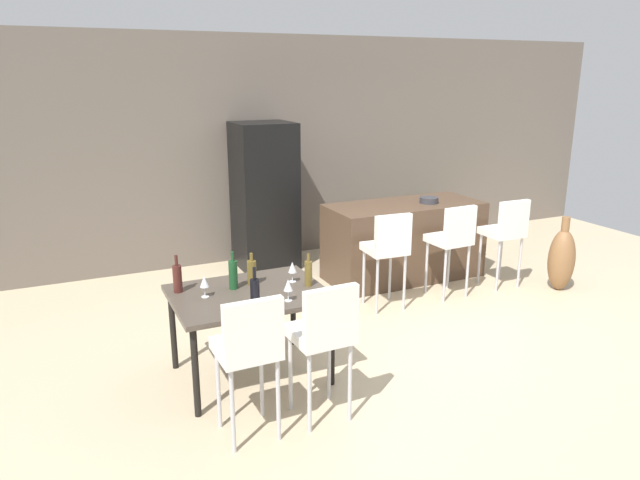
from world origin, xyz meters
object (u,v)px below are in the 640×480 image
(wine_glass_right, at_px, (288,286))
(dining_chair_far, at_px, (324,330))
(bar_chair_right, at_px, (506,229))
(fruit_bowl, at_px, (429,200))
(bar_chair_middle, at_px, (453,237))
(wine_bottle_inner, at_px, (177,278))
(wine_bottle_middle, at_px, (233,274))
(wine_glass_end, at_px, (292,268))
(bar_chair_left, at_px, (388,246))
(wine_bottle_corner, at_px, (255,292))
(wine_glass_far, at_px, (204,282))
(kitchen_island, at_px, (403,241))
(potted_plant, at_px, (440,219))
(dining_table, at_px, (249,300))
(floor_vase, at_px, (562,259))
(dining_chair_near, at_px, (249,345))
(wine_bottle_left, at_px, (308,273))
(refrigerator, at_px, (265,196))
(wine_bottle_near, at_px, (252,272))

(wine_glass_right, bearing_deg, dining_chair_far, -83.86)
(bar_chair_right, relative_size, fruit_bowl, 4.73)
(bar_chair_middle, relative_size, wine_bottle_inner, 3.42)
(wine_bottle_middle, relative_size, wine_glass_end, 1.79)
(bar_chair_left, height_order, wine_bottle_corner, bar_chair_left)
(wine_bottle_corner, height_order, wine_glass_far, wine_bottle_corner)
(kitchen_island, distance_m, potted_plant, 1.78)
(dining_table, bearing_deg, kitchen_island, 32.29)
(kitchen_island, xyz_separation_m, floor_vase, (1.41, -1.14, -0.09))
(dining_table, height_order, fruit_bowl, fruit_bowl)
(dining_table, xyz_separation_m, fruit_bowl, (2.75, 1.48, 0.29))
(dining_chair_near, relative_size, potted_plant, 1.79)
(kitchen_island, xyz_separation_m, wine_glass_end, (-2.06, -1.49, 0.40))
(kitchen_island, relative_size, wine_glass_end, 10.76)
(wine_bottle_corner, distance_m, floor_vase, 4.02)
(bar_chair_middle, height_order, wine_bottle_inner, bar_chair_middle)
(dining_chair_near, xyz_separation_m, wine_bottle_left, (0.76, 0.76, 0.15))
(kitchen_island, height_order, wine_bottle_inner, wine_bottle_inner)
(kitchen_island, xyz_separation_m, wine_glass_right, (-2.25, -1.87, 0.40))
(bar_chair_left, distance_m, refrigerator, 2.04)
(wine_bottle_inner, height_order, wine_bottle_corner, wine_bottle_inner)
(bar_chair_middle, bearing_deg, wine_bottle_near, -166.08)
(wine_bottle_near, xyz_separation_m, wine_glass_right, (0.14, -0.46, 0.02))
(dining_table, height_order, wine_glass_far, wine_glass_far)
(bar_chair_left, distance_m, bar_chair_right, 1.58)
(kitchen_island, height_order, dining_chair_far, dining_chair_far)
(wine_glass_far, relative_size, fruit_bowl, 0.78)
(bar_chair_middle, height_order, wine_bottle_corner, bar_chair_middle)
(kitchen_island, distance_m, fruit_bowl, 0.58)
(bar_chair_right, relative_size, wine_bottle_inner, 3.42)
(wine_glass_far, bearing_deg, wine_bottle_corner, -48.84)
(wine_glass_end, bearing_deg, wine_glass_far, -177.53)
(bar_chair_left, xyz_separation_m, wine_bottle_inner, (-2.27, -0.54, 0.16))
(wine_bottle_middle, bearing_deg, dining_chair_near, -101.10)
(bar_chair_middle, height_order, wine_glass_right, bar_chair_middle)
(wine_bottle_left, xyz_separation_m, wine_glass_right, (-0.27, -0.24, 0.01))
(dining_table, xyz_separation_m, wine_bottle_inner, (-0.51, 0.24, 0.19))
(dining_chair_near, distance_m, wine_glass_far, 0.88)
(wine_bottle_middle, bearing_deg, potted_plant, 33.11)
(kitchen_island, height_order, wine_bottle_near, wine_bottle_near)
(dining_chair_far, bearing_deg, wine_bottle_inner, 126.28)
(bar_chair_left, relative_size, wine_bottle_left, 3.83)
(bar_chair_left, relative_size, refrigerator, 0.57)
(bar_chair_left, distance_m, bar_chair_middle, 0.83)
(floor_vase, bearing_deg, bar_chair_left, 170.57)
(wine_glass_far, distance_m, refrigerator, 3.02)
(bar_chair_middle, height_order, refrigerator, refrigerator)
(bar_chair_right, height_order, wine_bottle_near, bar_chair_right)
(bar_chair_middle, xyz_separation_m, dining_table, (-2.59, -0.77, -0.03))
(wine_bottle_inner, height_order, wine_glass_right, wine_bottle_inner)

